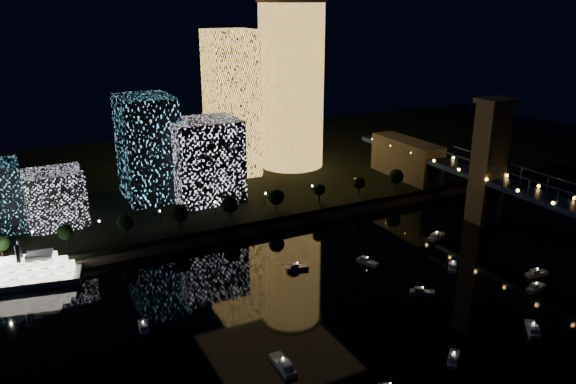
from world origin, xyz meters
name	(u,v)px	position (x,y,z in m)	size (l,w,h in m)	color
ground	(445,317)	(0.00, 0.00, 0.00)	(520.00, 520.00, 0.00)	black
far_bank	(233,168)	(0.00, 160.00, 2.50)	(420.00, 160.00, 5.00)	black
seawall	(305,218)	(0.00, 82.00, 1.50)	(420.00, 6.00, 3.00)	#6B5E4C
tower_cylindrical	(291,85)	(25.92, 143.69, 45.83)	(34.00, 34.00, 81.40)	#FFB951
tower_rectangular	(232,104)	(-6.43, 142.56, 39.04)	(21.40, 21.40, 68.09)	#FFB951
midrise_blocks	(140,163)	(-56.49, 119.41, 22.55)	(101.76, 39.58, 43.47)	white
motorboats	(401,303)	(-7.07, 10.65, 0.81)	(127.60, 69.14, 2.78)	silver
esplanade_trees	(237,203)	(-27.11, 88.00, 10.47)	(166.16, 6.63, 8.82)	black
street_lamps	(215,205)	(-34.00, 94.00, 9.02)	(132.70, 0.70, 5.65)	black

